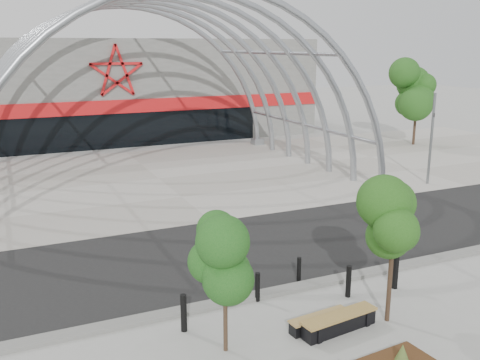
{
  "coord_description": "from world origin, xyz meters",
  "views": [
    {
      "loc": [
        -7.95,
        -13.73,
        7.52
      ],
      "look_at": [
        0.0,
        4.0,
        2.6
      ],
      "focal_mm": 40.0,
      "sensor_mm": 36.0,
      "label": 1
    }
  ],
  "objects_px": {
    "signal_pole": "(431,137)",
    "street_tree_1": "(394,229)",
    "street_tree_0": "(225,260)",
    "bollard_2": "(299,270)",
    "bench_1": "(339,323)",
    "bench_0": "(319,322)"
  },
  "relations": [
    {
      "from": "signal_pole",
      "to": "street_tree_1",
      "type": "distance_m",
      "value": 16.41
    },
    {
      "from": "street_tree_0",
      "to": "bollard_2",
      "type": "relative_size",
      "value": 4.03
    },
    {
      "from": "bench_1",
      "to": "bench_0",
      "type": "bearing_deg",
      "value": 139.17
    },
    {
      "from": "bench_0",
      "to": "bench_1",
      "type": "relative_size",
      "value": 0.79
    },
    {
      "from": "bollard_2",
      "to": "signal_pole",
      "type": "bearing_deg",
      "value": 31.91
    },
    {
      "from": "street_tree_1",
      "to": "bench_1",
      "type": "height_order",
      "value": "street_tree_1"
    },
    {
      "from": "street_tree_0",
      "to": "street_tree_1",
      "type": "bearing_deg",
      "value": -5.54
    },
    {
      "from": "signal_pole",
      "to": "bollard_2",
      "type": "distance_m",
      "value": 15.4
    },
    {
      "from": "street_tree_0",
      "to": "bollard_2",
      "type": "distance_m",
      "value": 5.06
    },
    {
      "from": "bench_1",
      "to": "street_tree_0",
      "type": "bearing_deg",
      "value": 173.15
    },
    {
      "from": "street_tree_0",
      "to": "bench_0",
      "type": "height_order",
      "value": "street_tree_0"
    },
    {
      "from": "signal_pole",
      "to": "bench_1",
      "type": "bearing_deg",
      "value": -140.38
    },
    {
      "from": "street_tree_1",
      "to": "bollard_2",
      "type": "height_order",
      "value": "street_tree_1"
    },
    {
      "from": "signal_pole",
      "to": "street_tree_1",
      "type": "xyz_separation_m",
      "value": [
        -11.94,
        -11.26,
        0.08
      ]
    },
    {
      "from": "signal_pole",
      "to": "street_tree_0",
      "type": "bearing_deg",
      "value": -147.07
    },
    {
      "from": "street_tree_0",
      "to": "bench_1",
      "type": "height_order",
      "value": "street_tree_0"
    },
    {
      "from": "street_tree_1",
      "to": "street_tree_0",
      "type": "bearing_deg",
      "value": 174.46
    },
    {
      "from": "street_tree_0",
      "to": "bollard_2",
      "type": "height_order",
      "value": "street_tree_0"
    },
    {
      "from": "signal_pole",
      "to": "bench_0",
      "type": "relative_size",
      "value": 2.71
    },
    {
      "from": "bench_0",
      "to": "bench_1",
      "type": "xyz_separation_m",
      "value": [
        0.41,
        -0.36,
        0.05
      ]
    },
    {
      "from": "street_tree_1",
      "to": "bench_0",
      "type": "bearing_deg",
      "value": 167.58
    },
    {
      "from": "bollard_2",
      "to": "street_tree_1",
      "type": "bearing_deg",
      "value": -72.69
    }
  ]
}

